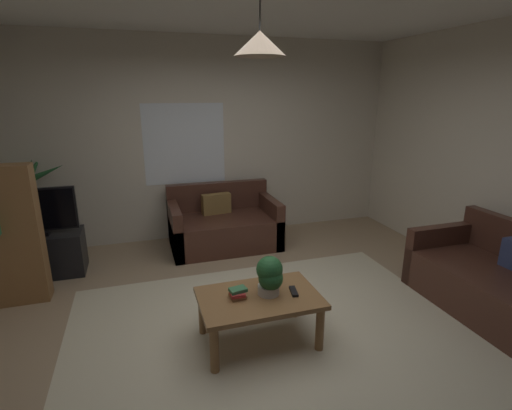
% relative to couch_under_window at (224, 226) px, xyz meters
% --- Properties ---
extents(floor, '(5.38, 4.89, 0.02)m').
position_rel_couch_under_window_xyz_m(floor, '(-0.05, -1.95, -0.28)').
color(floor, '#9E8466').
rests_on(floor, ground).
extents(rug, '(3.50, 2.69, 0.01)m').
position_rel_couch_under_window_xyz_m(rug, '(-0.05, -2.15, -0.27)').
color(rug, beige).
rests_on(rug, ground).
extents(wall_back, '(5.50, 0.06, 2.78)m').
position_rel_couch_under_window_xyz_m(wall_back, '(-0.05, 0.53, 1.12)').
color(wall_back, beige).
rests_on(wall_back, ground).
extents(window_pane, '(1.11, 0.01, 1.10)m').
position_rel_couch_under_window_xyz_m(window_pane, '(-0.41, 0.50, 1.08)').
color(window_pane, white).
extents(couch_under_window, '(1.44, 0.88, 0.82)m').
position_rel_couch_under_window_xyz_m(couch_under_window, '(0.00, 0.00, 0.00)').
color(couch_under_window, '#47281E').
rests_on(couch_under_window, ground).
extents(couch_right_side, '(0.88, 1.47, 0.82)m').
position_rel_couch_under_window_xyz_m(couch_right_side, '(2.14, -2.38, -0.00)').
color(couch_right_side, '#47281E').
rests_on(couch_right_side, ground).
extents(coffee_table, '(0.99, 0.63, 0.43)m').
position_rel_couch_under_window_xyz_m(coffee_table, '(-0.19, -2.18, 0.09)').
color(coffee_table, olive).
rests_on(coffee_table, ground).
extents(book_on_table_0, '(0.13, 0.13, 0.03)m').
position_rel_couch_under_window_xyz_m(book_on_table_0, '(-0.37, -2.15, 0.17)').
color(book_on_table_0, '#99663F').
rests_on(book_on_table_0, coffee_table).
extents(book_on_table_1, '(0.12, 0.11, 0.03)m').
position_rel_couch_under_window_xyz_m(book_on_table_1, '(-0.38, -2.17, 0.20)').
color(book_on_table_1, '#B22D2D').
rests_on(book_on_table_1, coffee_table).
extents(book_on_table_2, '(0.15, 0.11, 0.03)m').
position_rel_couch_under_window_xyz_m(book_on_table_2, '(-0.37, -2.15, 0.23)').
color(book_on_table_2, '#387247').
rests_on(book_on_table_2, coffee_table).
extents(remote_on_table_0, '(0.08, 0.17, 0.02)m').
position_rel_couch_under_window_xyz_m(remote_on_table_0, '(0.10, -2.21, 0.17)').
color(remote_on_table_0, black).
rests_on(remote_on_table_0, coffee_table).
extents(potted_plant_on_table, '(0.22, 0.23, 0.33)m').
position_rel_couch_under_window_xyz_m(potted_plant_on_table, '(-0.10, -2.17, 0.33)').
color(potted_plant_on_table, beige).
rests_on(potted_plant_on_table, coffee_table).
extents(tv_stand, '(0.90, 0.44, 0.50)m').
position_rel_couch_under_window_xyz_m(tv_stand, '(-2.19, -0.25, -0.02)').
color(tv_stand, black).
rests_on(tv_stand, ground).
extents(tv, '(0.87, 0.16, 0.54)m').
position_rel_couch_under_window_xyz_m(tv, '(-2.19, -0.27, 0.50)').
color(tv, black).
rests_on(tv, tv_stand).
extents(potted_palm_corner, '(0.87, 0.77, 1.39)m').
position_rel_couch_under_window_xyz_m(potted_palm_corner, '(-2.37, 0.29, 0.37)').
color(potted_palm_corner, brown).
rests_on(potted_palm_corner, ground).
extents(bookshelf_corner, '(0.70, 0.31, 1.40)m').
position_rel_couch_under_window_xyz_m(bookshelf_corner, '(-2.38, -0.83, 0.43)').
color(bookshelf_corner, olive).
rests_on(bookshelf_corner, ground).
extents(pendant_lamp, '(0.36, 0.36, 0.50)m').
position_rel_couch_under_window_xyz_m(pendant_lamp, '(-0.19, -2.18, 2.09)').
color(pendant_lamp, black).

